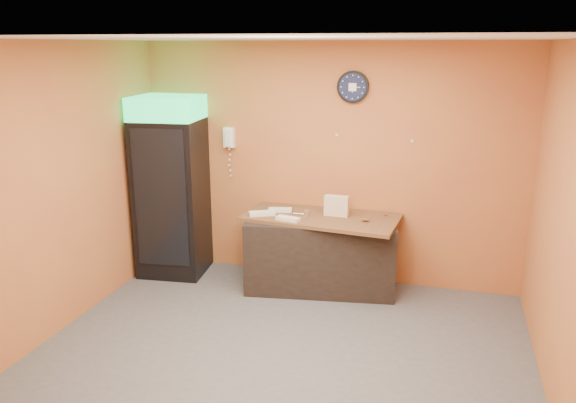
% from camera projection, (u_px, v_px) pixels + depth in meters
% --- Properties ---
extents(floor, '(4.50, 4.50, 0.00)m').
position_uv_depth(floor, '(279.00, 359.00, 5.10)').
color(floor, '#47474C').
rests_on(floor, ground).
extents(back_wall, '(4.50, 0.02, 2.80)m').
position_uv_depth(back_wall, '(328.00, 164.00, 6.57)').
color(back_wall, '#B37132').
rests_on(back_wall, floor).
extents(left_wall, '(0.02, 4.00, 2.80)m').
position_uv_depth(left_wall, '(51.00, 192.00, 5.32)').
color(left_wall, '#B37132').
rests_on(left_wall, floor).
extents(right_wall, '(0.02, 4.00, 2.80)m').
position_uv_depth(right_wall, '(570.00, 236.00, 4.12)').
color(right_wall, '#B37132').
rests_on(right_wall, floor).
extents(ceiling, '(4.50, 4.00, 0.02)m').
position_uv_depth(ceiling, '(277.00, 38.00, 4.34)').
color(ceiling, white).
rests_on(ceiling, back_wall).
extents(beverage_cooler, '(0.84, 0.85, 2.18)m').
position_uv_depth(beverage_cooler, '(170.00, 189.00, 6.79)').
color(beverage_cooler, black).
rests_on(beverage_cooler, floor).
extents(prep_counter, '(1.78, 1.00, 0.84)m').
position_uv_depth(prep_counter, '(321.00, 254.00, 6.49)').
color(prep_counter, black).
rests_on(prep_counter, floor).
extents(wall_clock, '(0.36, 0.06, 0.36)m').
position_uv_depth(wall_clock, '(353.00, 87.00, 6.23)').
color(wall_clock, black).
rests_on(wall_clock, back_wall).
extents(wall_phone, '(0.13, 0.11, 0.24)m').
position_uv_depth(wall_phone, '(229.00, 137.00, 6.77)').
color(wall_phone, white).
rests_on(wall_phone, back_wall).
extents(butcher_paper, '(1.79, 0.97, 0.04)m').
position_uv_depth(butcher_paper, '(321.00, 217.00, 6.37)').
color(butcher_paper, brown).
rests_on(butcher_paper, prep_counter).
extents(sub_roll_stack, '(0.28, 0.10, 0.23)m').
position_uv_depth(sub_roll_stack, '(336.00, 206.00, 6.33)').
color(sub_roll_stack, beige).
rests_on(sub_roll_stack, butcher_paper).
extents(wrapped_sandwich_left, '(0.32, 0.24, 0.04)m').
position_uv_depth(wrapped_sandwich_left, '(262.00, 213.00, 6.38)').
color(wrapped_sandwich_left, silver).
rests_on(wrapped_sandwich_left, butcher_paper).
extents(wrapped_sandwich_mid, '(0.28, 0.16, 0.04)m').
position_uv_depth(wrapped_sandwich_mid, '(288.00, 219.00, 6.19)').
color(wrapped_sandwich_mid, silver).
rests_on(wrapped_sandwich_mid, butcher_paper).
extents(wrapped_sandwich_right, '(0.28, 0.16, 0.04)m').
position_uv_depth(wrapped_sandwich_right, '(280.00, 210.00, 6.52)').
color(wrapped_sandwich_right, silver).
rests_on(wrapped_sandwich_right, butcher_paper).
extents(kitchen_tool, '(0.06, 0.06, 0.06)m').
position_uv_depth(kitchen_tool, '(307.00, 213.00, 6.36)').
color(kitchen_tool, silver).
rests_on(kitchen_tool, butcher_paper).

